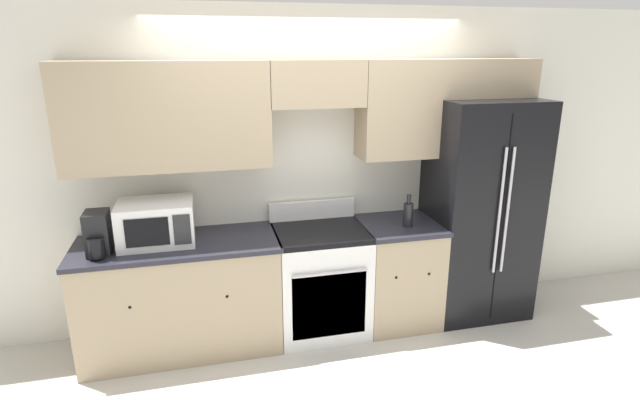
% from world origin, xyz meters
% --- Properties ---
extents(ground_plane, '(12.00, 12.00, 0.00)m').
position_xyz_m(ground_plane, '(0.00, 0.00, 0.00)').
color(ground_plane, beige).
extents(wall_back, '(8.00, 0.39, 2.60)m').
position_xyz_m(wall_back, '(-0.00, 0.58, 1.51)').
color(wall_back, silver).
rests_on(wall_back, ground_plane).
extents(lower_cabinets_left, '(1.50, 0.64, 0.89)m').
position_xyz_m(lower_cabinets_left, '(-1.10, 0.31, 0.44)').
color(lower_cabinets_left, tan).
rests_on(lower_cabinets_left, ground_plane).
extents(lower_cabinets_right, '(0.64, 0.64, 0.89)m').
position_xyz_m(lower_cabinets_right, '(0.68, 0.31, 0.44)').
color(lower_cabinets_right, tan).
rests_on(lower_cabinets_right, ground_plane).
extents(oven_range, '(0.73, 0.65, 1.05)m').
position_xyz_m(oven_range, '(0.00, 0.31, 0.45)').
color(oven_range, white).
rests_on(oven_range, ground_plane).
extents(refrigerator, '(0.85, 0.79, 1.88)m').
position_xyz_m(refrigerator, '(1.42, 0.38, 0.94)').
color(refrigerator, black).
rests_on(refrigerator, ground_plane).
extents(microwave, '(0.54, 0.41, 0.32)m').
position_xyz_m(microwave, '(-1.24, 0.34, 1.04)').
color(microwave, white).
rests_on(microwave, lower_cabinets_left).
extents(bottle, '(0.08, 0.08, 0.27)m').
position_xyz_m(bottle, '(0.71, 0.23, 0.99)').
color(bottle, black).
rests_on(bottle, lower_cabinets_right).
extents(electric_kettle, '(0.16, 0.27, 0.31)m').
position_xyz_m(electric_kettle, '(-1.62, 0.21, 1.03)').
color(electric_kettle, black).
rests_on(electric_kettle, lower_cabinets_left).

